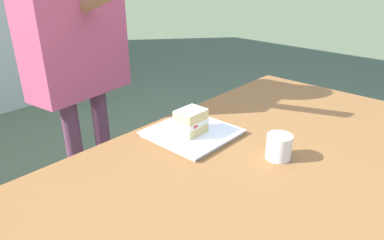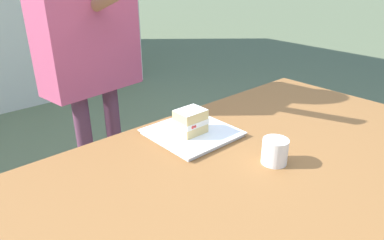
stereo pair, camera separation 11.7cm
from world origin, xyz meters
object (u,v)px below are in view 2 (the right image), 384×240
object	(u,v)px
patio_table	(258,192)
dessert_fork	(181,116)
cake_slice	(190,121)
dessert_plate	(192,133)
diner_person	(88,32)
coffee_cup	(275,151)

from	to	relation	value
patio_table	dessert_fork	xyz separation A→B (m)	(0.06, 0.44, 0.09)
patio_table	cake_slice	xyz separation A→B (m)	(-0.02, 0.29, 0.14)
cake_slice	dessert_plate	bearing A→B (deg)	22.74
patio_table	dessert_plate	xyz separation A→B (m)	(-0.01, 0.29, 0.09)
dessert_fork	diner_person	world-z (taller)	diner_person
dessert_plate	diner_person	size ratio (longest dim) A/B	0.18
cake_slice	diner_person	distance (m)	0.61
dessert_fork	dessert_plate	bearing A→B (deg)	-116.38
dessert_fork	diner_person	xyz separation A→B (m)	(-0.15, 0.41, 0.29)
diner_person	coffee_cup	bearing A→B (deg)	-80.75
patio_table	cake_slice	distance (m)	0.32
dessert_plate	cake_slice	size ratio (longest dim) A/B	2.75
patio_table	coffee_cup	bearing A→B (deg)	-9.61
coffee_cup	diner_person	bearing A→B (deg)	99.25
dessert_plate	dessert_fork	size ratio (longest dim) A/B	1.77
coffee_cup	diner_person	xyz separation A→B (m)	(-0.14, 0.86, 0.25)
dessert_fork	diner_person	distance (m)	0.53
patio_table	dessert_plate	bearing A→B (deg)	91.84
cake_slice	coffee_cup	world-z (taller)	cake_slice
patio_table	cake_slice	bearing A→B (deg)	94.17
cake_slice	dessert_fork	size ratio (longest dim) A/B	0.64
cake_slice	coffee_cup	bearing A→B (deg)	-76.09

